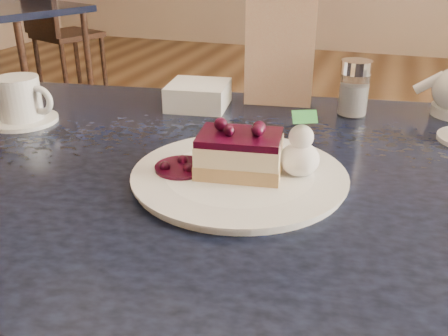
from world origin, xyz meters
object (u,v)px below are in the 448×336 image
(main_table, at_px, (244,210))
(dessert_plate, at_px, (239,176))
(cheesecake_slice, at_px, (240,154))
(coffee_set, at_px, (21,102))
(bg_table_far_left, at_px, (14,108))

(main_table, height_order, dessert_plate, dessert_plate)
(cheesecake_slice, height_order, coffee_set, coffee_set)
(main_table, distance_m, bg_table_far_left, 2.87)
(main_table, bearing_deg, cheesecake_slice, -90.00)
(dessert_plate, distance_m, cheesecake_slice, 0.04)
(cheesecake_slice, distance_m, bg_table_far_left, 2.93)
(dessert_plate, relative_size, cheesecake_slice, 2.33)
(main_table, height_order, cheesecake_slice, cheesecake_slice)
(coffee_set, bearing_deg, dessert_plate, -13.09)
(cheesecake_slice, bearing_deg, main_table, 90.00)
(main_table, height_order, bg_table_far_left, main_table)
(main_table, distance_m, cheesecake_slice, 0.13)
(coffee_set, bearing_deg, bg_table_far_left, 132.87)
(cheesecake_slice, xyz_separation_m, coffee_set, (-0.47, 0.11, -0.00))
(main_table, relative_size, cheesecake_slice, 9.95)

